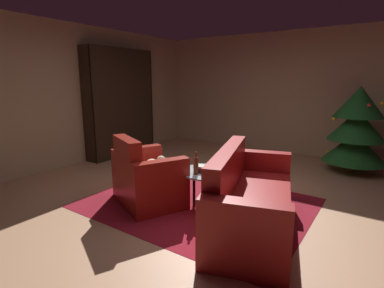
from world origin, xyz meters
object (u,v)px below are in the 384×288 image
at_px(bottle_on_table, 196,165).
at_px(bookshelf_unit, 124,102).
at_px(armchair_red, 146,180).
at_px(coffee_table, 208,174).
at_px(couch_red, 249,201).
at_px(decorated_tree, 356,128).
at_px(book_stack_on_table, 203,169).

bearing_deg(bottle_on_table, bookshelf_unit, 152.24).
height_order(armchair_red, coffee_table, armchair_red).
height_order(bookshelf_unit, couch_red, bookshelf_unit).
bearing_deg(armchair_red, bookshelf_unit, 142.06).
xyz_separation_m(bookshelf_unit, bottle_on_table, (2.86, -1.50, -0.56)).
bearing_deg(decorated_tree, bookshelf_unit, -162.56).
bearing_deg(armchair_red, decorated_tree, 55.79).
height_order(coffee_table, bottle_on_table, bottle_on_table).
relative_size(bookshelf_unit, coffee_table, 3.16).
bearing_deg(bottle_on_table, book_stack_on_table, 81.67).
xyz_separation_m(coffee_table, decorated_tree, (1.41, 2.68, 0.37)).
distance_m(coffee_table, bottle_on_table, 0.25).
xyz_separation_m(armchair_red, bottle_on_table, (0.63, 0.23, 0.25)).
distance_m(armchair_red, coffee_table, 0.81).
bearing_deg(couch_red, bottle_on_table, 174.58).
height_order(book_stack_on_table, decorated_tree, decorated_tree).
relative_size(coffee_table, decorated_tree, 0.47).
xyz_separation_m(bookshelf_unit, book_stack_on_table, (2.88, -1.38, -0.64)).
bearing_deg(bookshelf_unit, armchair_red, -37.94).
bearing_deg(armchair_red, couch_red, 6.46).
relative_size(bookshelf_unit, bottle_on_table, 7.75).
height_order(bottle_on_table, decorated_tree, decorated_tree).
bearing_deg(couch_red, coffee_table, 159.79).
bearing_deg(bookshelf_unit, couch_red, -23.55).
relative_size(book_stack_on_table, decorated_tree, 0.14).
bearing_deg(coffee_table, couch_red, -20.21).
bearing_deg(couch_red, book_stack_on_table, 164.81).
distance_m(coffee_table, book_stack_on_table, 0.11).
distance_m(couch_red, decorated_tree, 3.06).
bearing_deg(book_stack_on_table, coffee_table, 52.77).
xyz_separation_m(armchair_red, coffee_table, (0.70, 0.41, 0.09)).
xyz_separation_m(couch_red, bottle_on_table, (-0.76, 0.07, 0.27)).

